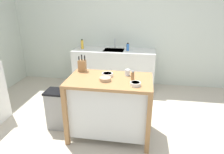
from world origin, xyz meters
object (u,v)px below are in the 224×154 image
at_px(drinking_cup, 127,73).
at_px(sink_faucet, 115,44).
at_px(trash_bin, 59,109).
at_px(knife_block, 82,65).
at_px(pepper_grinder, 133,76).
at_px(bottle_dish_soap, 82,44).
at_px(bowl_ceramic_small, 105,79).
at_px(bowl_ceramic_wide, 107,74).
at_px(kitchen_island, 110,104).
at_px(bowl_stoneware_deep, 135,84).
at_px(bottle_hand_soap, 128,47).

distance_m(drinking_cup, sink_faucet, 1.83).
bearing_deg(trash_bin, knife_block, 26.84).
relative_size(pepper_grinder, bottle_dish_soap, 0.72).
xyz_separation_m(bowl_ceramic_small, bowl_ceramic_wide, (-0.00, 0.18, -0.00)).
xyz_separation_m(bowl_ceramic_wide, trash_bin, (-0.77, -0.03, -0.61)).
distance_m(kitchen_island, pepper_grinder, 0.57).
xyz_separation_m(drinking_cup, pepper_grinder, (0.09, -0.21, 0.03)).
height_order(kitchen_island, trash_bin, kitchen_island).
distance_m(knife_block, pepper_grinder, 0.83).
bearing_deg(bowl_ceramic_wide, trash_bin, -177.68).
bearing_deg(bottle_dish_soap, bowl_ceramic_wide, -62.46).
distance_m(kitchen_island, bowl_ceramic_wide, 0.44).
distance_m(bowl_stoneware_deep, sink_faucet, 2.20).
bearing_deg(knife_block, sink_faucet, 81.46).
distance_m(bowl_ceramic_small, drinking_cup, 0.37).
relative_size(knife_block, bottle_hand_soap, 1.52).
xyz_separation_m(kitchen_island, bowl_ceramic_wide, (-0.05, 0.10, 0.42)).
xyz_separation_m(bowl_ceramic_wide, bottle_hand_soap, (0.15, 1.68, 0.03)).
bearing_deg(bottle_hand_soap, bottle_dish_soap, 179.69).
bearing_deg(bottle_hand_soap, sink_faucet, 152.96).
height_order(knife_block, bowl_stoneware_deep, knife_block).
distance_m(knife_block, bowl_ceramic_wide, 0.45).
xyz_separation_m(bowl_ceramic_small, trash_bin, (-0.77, 0.15, -0.61)).
distance_m(bowl_ceramic_small, trash_bin, 1.00).
xyz_separation_m(drinking_cup, bottle_dish_soap, (-1.16, 1.62, 0.03)).
distance_m(kitchen_island, sink_faucet, 2.01).
distance_m(bowl_stoneware_deep, bowl_ceramic_wide, 0.50).
bearing_deg(drinking_cup, knife_block, 173.07).
xyz_separation_m(bowl_stoneware_deep, bottle_dish_soap, (-1.29, 1.97, 0.05)).
height_order(kitchen_island, bottle_hand_soap, bottle_hand_soap).
distance_m(bowl_ceramic_small, bowl_ceramic_wide, 0.18).
distance_m(bowl_ceramic_small, bottle_dish_soap, 2.06).
bearing_deg(bottle_dish_soap, trash_bin, -86.43).
height_order(knife_block, bottle_hand_soap, knife_block).
bearing_deg(trash_bin, bowl_ceramic_wide, 2.32).
xyz_separation_m(kitchen_island, bottle_hand_soap, (0.10, 1.78, 0.45)).
bearing_deg(kitchen_island, knife_block, 151.60).
relative_size(bowl_stoneware_deep, pepper_grinder, 0.86).
relative_size(bowl_ceramic_small, pepper_grinder, 0.99).
bearing_deg(bowl_ceramic_wide, bowl_ceramic_small, -89.76).
xyz_separation_m(bowl_ceramic_wide, bottle_dish_soap, (-0.88, 1.69, 0.05)).
bearing_deg(bottle_dish_soap, sink_faucet, 11.79).
xyz_separation_m(kitchen_island, sink_faucet, (-0.21, 1.94, 0.49)).
height_order(drinking_cup, bottle_dish_soap, bottle_dish_soap).
relative_size(bowl_ceramic_small, drinking_cup, 1.70).
height_order(bowl_ceramic_small, bottle_hand_soap, bottle_hand_soap).
bearing_deg(kitchen_island, sink_faucet, 96.17).
bearing_deg(pepper_grinder, bottle_dish_soap, 124.16).
distance_m(knife_block, trash_bin, 0.79).
height_order(kitchen_island, bowl_stoneware_deep, bowl_stoneware_deep).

